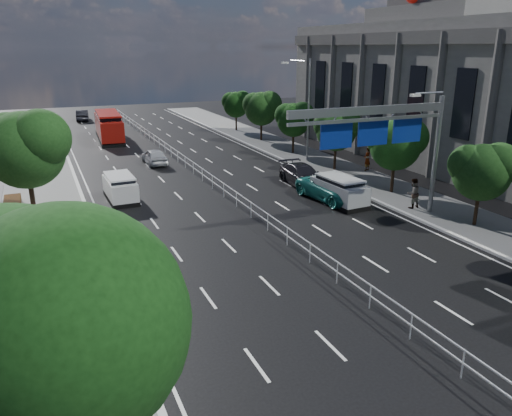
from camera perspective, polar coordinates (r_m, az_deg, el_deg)
ground at (r=19.64m, az=15.61°, el=-13.07°), size 160.00×160.00×0.00m
sidewalk_near at (r=16.10m, az=-21.02°, el=-21.10°), size 5.00×140.00×0.14m
kerb_near at (r=16.25m, az=-11.68°, el=-19.74°), size 0.25×140.00×0.15m
median_fence at (r=38.15m, az=-5.84°, el=3.61°), size 0.05×85.00×1.02m
hedge_near at (r=20.26m, az=-27.19°, el=-12.35°), size 1.00×36.00×0.44m
toilet_sign at (r=14.52m, az=-20.11°, el=-11.89°), size 1.62×0.18×4.34m
overhead_gantry at (r=29.33m, az=14.58°, el=8.94°), size 10.24×0.38×7.45m
streetlight_far at (r=44.66m, az=5.70°, el=11.81°), size 2.78×2.40×9.00m
civic_hall at (r=49.39m, az=21.98°, el=12.45°), size 14.40×36.00×14.35m
near_tree_big at (r=9.47m, az=-26.74°, el=-13.45°), size 5.72×5.33×7.71m
near_tree_back at (r=31.18m, az=-24.80°, el=6.51°), size 4.84×4.51×6.69m
far_tree_c at (r=30.57m, az=24.51°, el=4.07°), size 3.52×3.28×4.94m
far_tree_d at (r=35.83m, az=15.75°, el=7.27°), size 3.85×3.59×5.34m
far_tree_e at (r=41.83m, az=9.24°, el=8.97°), size 3.63×3.38×5.13m
far_tree_f at (r=48.25m, az=4.38°, el=10.24°), size 3.52×3.28×5.02m
far_tree_g at (r=54.90m, az=0.67°, el=11.49°), size 3.96×3.69×5.45m
far_tree_h at (r=61.81m, az=-2.26°, el=11.90°), size 3.41×3.18×4.91m
white_minivan at (r=34.81m, az=-15.25°, el=2.24°), size 1.84×4.09×1.76m
red_bus at (r=58.51m, az=-16.49°, el=9.02°), size 2.96×10.26×3.03m
near_car_silver at (r=45.15m, az=-11.54°, el=5.80°), size 1.77×4.12×1.39m
near_car_dark at (r=75.43m, az=-19.23°, el=9.97°), size 2.06×4.63×1.48m
silver_minivan at (r=33.31m, az=9.49°, el=1.98°), size 2.12×4.46×1.81m
parked_car_teal at (r=34.02m, az=8.72°, el=2.17°), size 3.25×5.92×1.57m
parked_car_dark at (r=37.48m, az=5.35°, el=3.74°), size 2.43×5.39×1.53m
pedestrian_a at (r=42.31m, az=12.60°, el=5.48°), size 0.83×0.72×1.92m
pedestrian_b at (r=33.02m, az=17.50°, el=1.62°), size 0.98×0.78×1.92m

